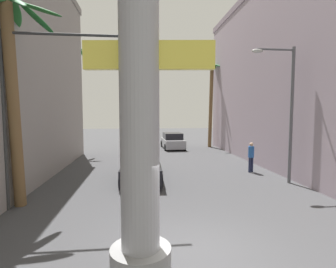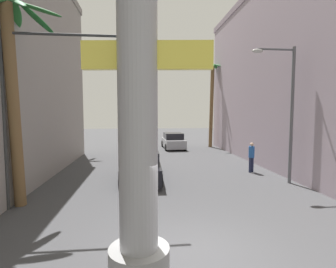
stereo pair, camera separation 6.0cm
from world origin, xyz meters
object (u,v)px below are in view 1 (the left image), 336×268
traffic_light_mast (48,86)px  palm_tree_far_right (211,97)px  pedestrian_mid_right (251,155)px  neon_sign_pole (140,86)px  palm_tree_near_left (14,84)px  car_far (173,141)px  palm_tree_far_left (78,94)px  street_lamp (285,102)px  car_lead (141,166)px

traffic_light_mast → palm_tree_far_right: 19.54m
pedestrian_mid_right → neon_sign_pole: bearing=-124.9°
traffic_light_mast → palm_tree_near_left: palm_tree_near_left is taller
car_far → palm_tree_far_left: size_ratio=0.47×
street_lamp → palm_tree_near_left: bearing=-169.5°
neon_sign_pole → pedestrian_mid_right: bearing=55.1°
palm_tree_near_left → car_lead: bearing=39.2°
palm_tree_far_right → palm_tree_near_left: bearing=-126.1°
car_lead → traffic_light_mast: bearing=-130.4°
car_far → pedestrian_mid_right: 11.38m
car_far → palm_tree_far_right: palm_tree_far_right is taller
palm_tree_far_right → palm_tree_far_left: bearing=-170.0°
traffic_light_mast → pedestrian_mid_right: size_ratio=3.62×
palm_tree_far_left → pedestrian_mid_right: size_ratio=5.23×
street_lamp → palm_tree_far_left: palm_tree_far_left is taller
pedestrian_mid_right → traffic_light_mast: bearing=-153.6°
neon_sign_pole → car_far: bearing=80.9°
car_far → car_lead: bearing=-105.1°
neon_sign_pole → palm_tree_far_right: (7.33, 20.98, 1.07)m
palm_tree_far_right → car_far: bearing=-171.3°
pedestrian_mid_right → palm_tree_near_left: bearing=-157.1°
traffic_light_mast → car_lead: 6.41m
car_lead → car_far: size_ratio=1.17×
car_far → pedestrian_mid_right: bearing=-72.9°
traffic_light_mast → palm_tree_far_right: size_ratio=0.75×
car_lead → car_far: same height
street_lamp → car_far: 14.36m
traffic_light_mast → palm_tree_far_left: 14.34m
car_far → neon_sign_pole: bearing=-99.1°
traffic_light_mast → pedestrian_mid_right: 11.55m
traffic_light_mast → palm_tree_near_left: size_ratio=0.85×
traffic_light_mast → palm_tree_near_left: (-1.23, 0.21, 0.07)m
traffic_light_mast → car_far: 17.49m
car_far → palm_tree_near_left: bearing=-116.5°
street_lamp → palm_tree_far_right: 14.07m
palm_tree_far_left → palm_tree_near_left: bearing=-86.4°
car_far → palm_tree_far_right: size_ratio=0.51×
street_lamp → car_far: (-3.90, 13.41, -3.35)m
car_lead → palm_tree_far_right: size_ratio=0.59×
street_lamp → traffic_light_mast: street_lamp is taller
palm_tree_far_left → palm_tree_far_right: (12.72, 2.24, -0.05)m
pedestrian_mid_right → palm_tree_far_left: bearing=142.3°
neon_sign_pole → traffic_light_mast: neon_sign_pole is taller
neon_sign_pole → palm_tree_far_left: size_ratio=1.00×
neon_sign_pole → pedestrian_mid_right: (6.60, 9.48, -3.04)m
traffic_light_mast → car_lead: traffic_light_mast is taller
palm_tree_far_right → neon_sign_pole: bearing=-109.3°
car_lead → palm_tree_far_right: 15.10m
street_lamp → pedestrian_mid_right: street_lamp is taller
car_far → palm_tree_near_left: (-7.76, -15.58, 3.83)m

